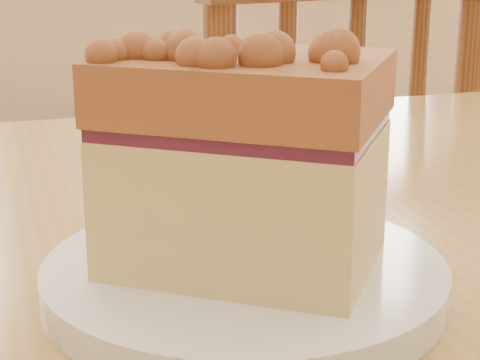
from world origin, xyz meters
The scene contains 3 objects.
cafe_chair_main centered at (0.00, 0.97, 0.47)m, with size 0.55×0.55×0.93m.
plate centered at (-0.11, 0.31, 0.76)m, with size 0.21×0.21×0.02m.
cake_slice centered at (-0.10, 0.31, 0.83)m, with size 0.16×0.14×0.12m.
Camera 1 is at (-0.14, -0.09, 0.93)m, focal length 62.00 mm.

